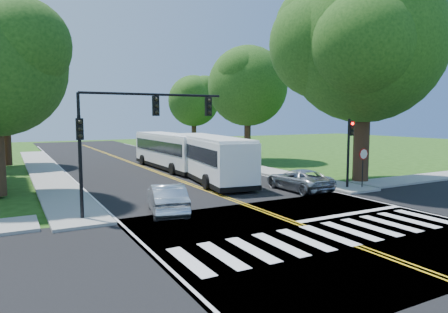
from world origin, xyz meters
TOP-DOWN VIEW (x-y plane):
  - ground at (0.00, 0.00)m, footprint 140.00×140.00m
  - road at (0.00, 18.00)m, footprint 14.00×96.00m
  - cross_road at (0.00, 0.00)m, footprint 60.00×12.00m
  - center_line at (0.00, 22.00)m, footprint 0.36×70.00m
  - edge_line_w at (-6.80, 22.00)m, footprint 0.12×70.00m
  - edge_line_e at (6.80, 22.00)m, footprint 0.12×70.00m
  - crosswalk at (0.00, -0.50)m, footprint 12.60×3.00m
  - stop_bar at (3.50, 1.60)m, footprint 6.60×0.40m
  - sidewalk_nw at (-8.30, 25.00)m, footprint 2.60×40.00m
  - sidewalk_ne at (8.30, 25.00)m, footprint 2.60×40.00m
  - tree_ne_big at (11.00, 8.00)m, footprint 10.80×10.80m
  - tree_west_far at (-11.00, 30.00)m, footprint 7.60×7.60m
  - tree_east_mid at (11.50, 24.00)m, footprint 8.40×8.40m
  - tree_east_far at (12.50, 40.00)m, footprint 7.20×7.20m
  - signal_nw at (-5.86, 6.43)m, footprint 7.15×0.46m
  - signal_ne at (8.20, 6.44)m, footprint 0.30×0.46m
  - stop_sign at (9.00, 5.98)m, footprint 0.76×0.08m
  - bus_lead at (2.02, 14.29)m, footprint 4.45×12.76m
  - bus_follow at (1.83, 21.55)m, footprint 3.09×12.17m
  - hatchback at (-4.37, 5.90)m, footprint 2.51×4.67m
  - suv at (5.18, 7.72)m, footprint 2.29×4.88m
  - dark_sedan at (5.40, 18.07)m, footprint 1.97×4.09m

SIDE VIEW (x-z plane):
  - ground at x=0.00m, z-range 0.00..0.00m
  - road at x=0.00m, z-range 0.00..0.01m
  - cross_road at x=0.00m, z-range 0.00..0.01m
  - center_line at x=0.00m, z-range 0.01..0.02m
  - edge_line_w at x=-6.80m, z-range 0.01..0.02m
  - edge_line_e at x=6.80m, z-range 0.01..0.02m
  - crosswalk at x=0.00m, z-range 0.01..0.02m
  - stop_bar at x=3.50m, z-range 0.01..0.02m
  - sidewalk_nw at x=-8.30m, z-range 0.00..0.15m
  - sidewalk_ne at x=8.30m, z-range 0.00..0.15m
  - dark_sedan at x=5.40m, z-range 0.01..1.16m
  - suv at x=5.18m, z-range 0.01..1.36m
  - hatchback at x=-4.37m, z-range 0.01..1.48m
  - bus_follow at x=1.83m, z-range 0.10..3.24m
  - bus_lead at x=2.02m, z-range 0.10..3.34m
  - stop_sign at x=9.00m, z-range 0.77..3.30m
  - signal_ne at x=8.20m, z-range 0.76..5.16m
  - signal_nw at x=-5.86m, z-range 1.55..7.21m
  - tree_east_far at x=12.50m, z-range 1.69..12.03m
  - tree_west_far at x=-11.00m, z-range 1.66..12.33m
  - tree_east_mid at x=11.50m, z-range 1.89..13.82m
  - tree_ne_big at x=11.00m, z-range 2.17..17.08m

